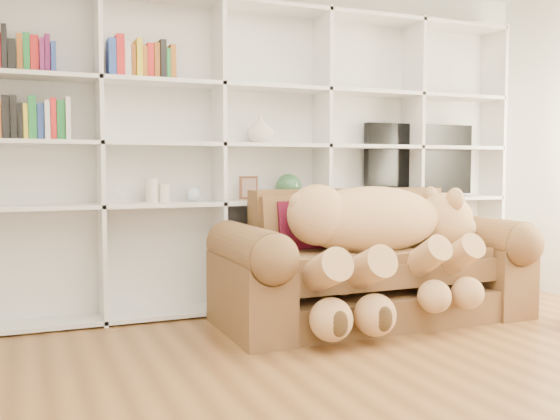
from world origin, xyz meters
name	(u,v)px	position (x,y,z in m)	size (l,w,h in m)	color
floor	(455,409)	(0.00, 0.00, 0.00)	(5.00, 5.00, 0.00)	brown
wall_back	(263,140)	(0.00, 2.50, 1.35)	(5.00, 0.02, 2.70)	white
bookshelf	(241,144)	(-0.24, 2.36, 1.31)	(4.43, 0.35, 2.40)	white
sofa	(370,271)	(0.53, 1.66, 0.36)	(2.28, 0.98, 0.96)	brown
teddy_bear	(379,234)	(0.48, 1.47, 0.66)	(1.64, 0.92, 0.95)	tan
throw_pillow	(302,229)	(0.05, 1.82, 0.68)	(0.39, 0.13, 0.39)	#5B0F22
tv	(419,161)	(1.43, 2.35, 1.18)	(1.09, 0.18, 0.64)	black
picture_frame	(248,188)	(-0.20, 2.30, 0.97)	(0.15, 0.03, 0.18)	brown
green_vase	(289,187)	(0.15, 2.30, 0.97)	(0.21, 0.21, 0.21)	#2E5A36
figurine_tall	(152,191)	(-0.95, 2.30, 0.95)	(0.09, 0.09, 0.18)	silver
figurine_short	(164,193)	(-0.86, 2.30, 0.93)	(0.08, 0.08, 0.14)	silver
snow_globe	(193,194)	(-0.64, 2.30, 0.93)	(0.11, 0.11, 0.11)	silver
shelf_vase	(260,130)	(-0.10, 2.30, 1.42)	(0.21, 0.21, 0.21)	beige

